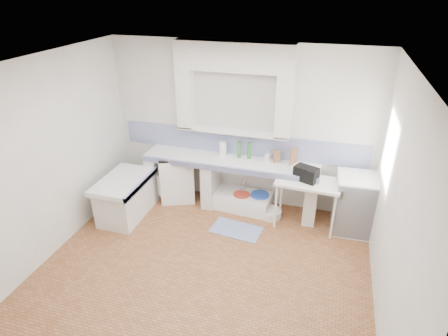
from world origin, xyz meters
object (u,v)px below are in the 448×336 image
(sink, at_px, (242,201))
(side_table, at_px, (306,203))
(stove, at_px, (178,177))
(fridge, at_px, (354,204))

(sink, bearing_deg, side_table, -7.91)
(side_table, bearing_deg, sink, 171.03)
(stove, distance_m, fridge, 3.06)
(sink, xyz_separation_m, fridge, (1.85, -0.13, 0.35))
(stove, relative_size, fridge, 0.89)
(side_table, xyz_separation_m, fridge, (0.74, 0.10, 0.06))
(stove, bearing_deg, sink, -21.38)
(side_table, relative_size, fridge, 1.05)
(sink, relative_size, side_table, 1.01)
(side_table, distance_m, fridge, 0.74)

